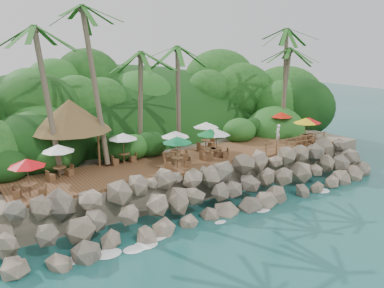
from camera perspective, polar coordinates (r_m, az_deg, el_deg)
ground at (r=26.99m, az=7.15°, el=-9.68°), size 140.00×140.00×0.00m
land_base at (r=39.45m, az=-8.05°, el=-0.30°), size 32.00×25.20×2.10m
jungle_hill at (r=46.40m, az=-12.02°, el=0.41°), size 44.80×28.00×15.40m
seawall at (r=27.98m, az=4.55°, el=-6.17°), size 29.00×4.00×2.30m
terrace at (r=30.72m, az=0.00°, el=-2.17°), size 26.00×5.00×0.20m
jungle_foliage at (r=38.86m, az=-7.35°, el=-2.11°), size 44.00×16.00×12.00m
foam_line at (r=27.18m, az=6.74°, el=-9.41°), size 25.20×0.80×0.06m
palms at (r=32.48m, az=-1.11°, el=14.63°), size 27.65×7.30×12.09m
palapa at (r=29.77m, az=-16.42°, el=3.82°), size 5.57×5.57×4.60m
dining_clusters at (r=30.46m, az=1.20°, el=1.46°), size 24.52×5.25×2.22m
railing at (r=34.20m, az=14.17°, el=0.33°), size 7.20×0.10×1.00m
waiter at (r=35.94m, az=11.71°, el=1.43°), size 0.68×0.58×1.57m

